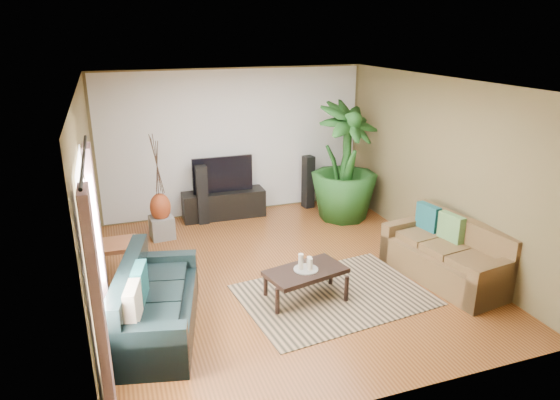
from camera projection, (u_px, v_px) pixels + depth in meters
name	position (u px, v px, depth m)	size (l,w,h in m)	color
floor	(285.00, 272.00, 7.24)	(5.50, 5.50, 0.00)	brown
ceiling	(285.00, 83.00, 6.36)	(5.50, 5.50, 0.00)	white
wall_back	(235.00, 142.00, 9.25)	(5.00, 5.00, 0.00)	brown
wall_front	(392.00, 272.00, 4.35)	(5.00, 5.00, 0.00)	brown
wall_left	(90.00, 204.00, 6.02)	(5.50, 5.50, 0.00)	brown
wall_right	(439.00, 168.00, 7.58)	(5.50, 5.50, 0.00)	brown
backwall_panel	(235.00, 143.00, 9.24)	(4.90, 4.90, 0.00)	white
window_pane	(90.00, 253.00, 4.58)	(1.80, 1.80, 0.00)	white
curtain_near	(100.00, 319.00, 4.01)	(0.08, 0.35, 2.20)	gray
curtain_far	(99.00, 246.00, 5.35)	(0.08, 0.35, 2.20)	gray
curtain_rod	(83.00, 158.00, 4.30)	(0.03, 0.03, 1.90)	black
sofa_left	(158.00, 298.00, 5.72)	(1.85, 0.79, 0.85)	black
sofa_right	(446.00, 251.00, 6.93)	(1.82, 0.82, 0.85)	brown
area_rug	(334.00, 295.00, 6.62)	(2.39, 1.69, 0.01)	#A3855F
coffee_table	(306.00, 284.00, 6.48)	(1.02, 0.56, 0.42)	black
candle_tray	(306.00, 269.00, 6.41)	(0.32, 0.32, 0.01)	gray
candle_tall	(301.00, 261.00, 6.38)	(0.07, 0.07, 0.20)	beige
candle_mid	(310.00, 264.00, 6.36)	(0.07, 0.07, 0.16)	beige
candle_short	(309.00, 261.00, 6.46)	(0.07, 0.07, 0.13)	beige
tv_stand	(224.00, 204.00, 9.29)	(1.51, 0.45, 0.50)	black
television	(223.00, 174.00, 9.10)	(1.11, 0.06, 0.66)	black
speaker_left	(202.00, 195.00, 8.92)	(0.19, 0.21, 1.07)	black
speaker_right	(308.00, 182.00, 9.74)	(0.19, 0.21, 1.03)	black
potted_plant	(345.00, 162.00, 8.99)	(1.20, 1.20, 2.14)	#194517
plant_pot	(343.00, 210.00, 9.29)	(0.39, 0.39, 0.31)	black
pedestal	(162.00, 227.00, 8.39)	(0.37, 0.37, 0.37)	gray
vase	(160.00, 207.00, 8.27)	(0.34, 0.34, 0.48)	#8F381A
side_table	(119.00, 261.00, 6.96)	(0.53, 0.53, 0.56)	brown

